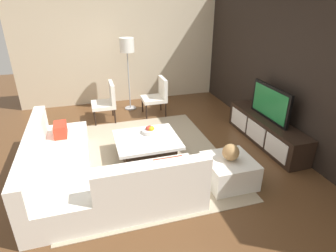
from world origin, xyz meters
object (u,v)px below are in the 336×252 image
(accent_chair_near, at_px, (107,100))
(ottoman, at_px, (229,171))
(fruit_bowl, at_px, (150,130))
(television, at_px, (270,103))
(decorative_ball, at_px, (231,152))
(coffee_table, at_px, (147,147))
(floor_lamp, at_px, (127,49))
(accent_chair_far, at_px, (158,94))
(media_console, at_px, (266,131))
(sectional_couch, at_px, (88,173))

(accent_chair_near, bearing_deg, ottoman, 20.76)
(accent_chair_near, bearing_deg, fruit_bowl, 12.59)
(television, relative_size, decorative_ball, 4.30)
(coffee_table, relative_size, decorative_ball, 4.29)
(floor_lamp, distance_m, accent_chair_far, 1.25)
(media_console, relative_size, accent_chair_far, 2.34)
(sectional_couch, height_order, accent_chair_near, accent_chair_near)
(television, height_order, decorative_ball, television)
(fruit_bowl, bearing_deg, television, 82.77)
(coffee_table, height_order, accent_chair_near, accent_chair_near)
(accent_chair_near, xyz_separation_m, floor_lamp, (-0.57, 0.59, 0.97))
(accent_chair_far, bearing_deg, ottoman, 15.67)
(floor_lamp, bearing_deg, fruit_bowl, -0.14)
(television, relative_size, coffee_table, 1.00)
(media_console, bearing_deg, ottoman, -53.30)
(accent_chair_far, distance_m, decorative_ball, 2.95)
(floor_lamp, distance_m, fruit_bowl, 2.45)
(media_console, bearing_deg, coffee_table, -92.49)
(sectional_couch, bearing_deg, decorative_ball, 78.11)
(ottoman, bearing_deg, media_console, 126.70)
(coffee_table, xyz_separation_m, ottoman, (1.05, 1.02, -0.00))
(media_console, bearing_deg, sectional_couch, -81.02)
(television, bearing_deg, decorative_ball, -53.31)
(media_console, xyz_separation_m, fruit_bowl, (-0.28, -2.20, 0.18))
(television, bearing_deg, fruit_bowl, -97.23)
(television, relative_size, accent_chair_near, 1.23)
(accent_chair_near, xyz_separation_m, ottoman, (2.88, 1.51, -0.29))
(accent_chair_near, distance_m, floor_lamp, 1.27)
(ottoman, bearing_deg, accent_chair_near, -152.38)
(ottoman, relative_size, accent_chair_far, 0.80)
(floor_lamp, xyz_separation_m, ottoman, (3.45, 0.92, -1.26))
(coffee_table, bearing_deg, floor_lamp, 177.49)
(floor_lamp, distance_m, ottoman, 3.79)
(sectional_couch, height_order, accent_chair_far, accent_chair_far)
(coffee_table, distance_m, accent_chair_far, 2.02)
(sectional_couch, bearing_deg, fruit_bowl, 125.92)
(coffee_table, bearing_deg, television, 87.51)
(floor_lamp, bearing_deg, media_console, 41.17)
(television, relative_size, sectional_couch, 0.43)
(floor_lamp, relative_size, decorative_ball, 6.89)
(accent_chair_far, bearing_deg, floor_lamp, -122.97)
(media_console, height_order, sectional_couch, sectional_couch)
(television, height_order, floor_lamp, floor_lamp)
(fruit_bowl, xyz_separation_m, accent_chair_far, (-1.71, 0.58, 0.05))
(ottoman, height_order, accent_chair_far, accent_chair_far)
(media_console, bearing_deg, fruit_bowl, -97.23)
(floor_lamp, xyz_separation_m, accent_chair_far, (0.52, 0.58, -0.97))
(media_console, height_order, decorative_ball, decorative_ball)
(media_console, distance_m, television, 0.56)
(accent_chair_near, height_order, accent_chair_far, same)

